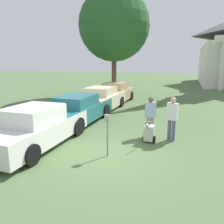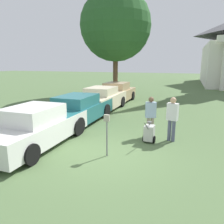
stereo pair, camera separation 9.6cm
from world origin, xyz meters
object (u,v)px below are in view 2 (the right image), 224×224
(parking_meter, at_px, (107,128))
(parked_car_white, at_px, (37,127))
(parked_car_teal, at_px, (78,110))
(person_supervisor, at_px, (172,116))
(person_worker, at_px, (151,114))
(parked_car_tan, at_px, (117,93))
(parked_car_cream, at_px, (102,99))
(equipment_cart, at_px, (149,133))

(parking_meter, bearing_deg, parked_car_white, 178.99)
(parked_car_teal, bearing_deg, person_supervisor, -13.10)
(person_worker, height_order, person_supervisor, person_supervisor)
(parked_car_teal, xyz_separation_m, parked_car_tan, (0.00, 6.47, 0.02))
(parking_meter, height_order, person_supervisor, person_supervisor)
(parked_car_white, xyz_separation_m, parked_car_cream, (0.00, 6.62, 0.02))
(parked_car_white, relative_size, person_worker, 2.79)
(person_worker, height_order, equipment_cart, person_worker)
(equipment_cart, bearing_deg, parked_car_cream, 133.06)
(parked_car_teal, bearing_deg, parked_car_cream, 90.49)
(parked_car_white, bearing_deg, person_supervisor, 24.94)
(parked_car_white, bearing_deg, parked_car_teal, 90.49)
(parked_car_tan, bearing_deg, person_worker, -61.79)
(person_supervisor, relative_size, equipment_cart, 1.78)
(person_supervisor, xyz_separation_m, equipment_cart, (-0.81, -0.45, -0.63))
(parked_car_teal, height_order, equipment_cart, parked_car_teal)
(parking_meter, distance_m, person_supervisor, 2.93)
(parked_car_tan, height_order, equipment_cart, parked_car_tan)
(parking_meter, xyz_separation_m, person_worker, (1.03, 2.51, -0.03))
(parked_car_white, relative_size, parked_car_teal, 0.90)
(parking_meter, height_order, equipment_cart, parking_meter)
(parked_car_tan, distance_m, person_worker, 8.27)
(person_supervisor, bearing_deg, parked_car_white, 41.31)
(parking_meter, distance_m, person_worker, 2.71)
(parked_car_white, bearing_deg, parked_car_cream, 90.49)
(parked_car_tan, xyz_separation_m, person_supervisor, (4.74, -7.62, 0.30))
(parked_car_white, height_order, parked_car_tan, parked_car_tan)
(parked_car_cream, relative_size, equipment_cart, 4.88)
(parked_car_tan, xyz_separation_m, parking_meter, (2.82, -9.82, 0.28))
(parked_car_cream, xyz_separation_m, parked_car_tan, (-0.00, 3.15, -0.00))
(parked_car_white, distance_m, person_worker, 4.57)
(parked_car_cream, bearing_deg, person_supervisor, -42.75)
(parked_car_cream, xyz_separation_m, person_worker, (3.84, -4.16, 0.25))
(parked_car_cream, xyz_separation_m, parking_meter, (2.82, -6.67, 0.27))
(parked_car_white, distance_m, parked_car_cream, 6.62)
(parked_car_tan, bearing_deg, parked_car_cream, -89.51)
(parked_car_teal, distance_m, parked_car_tan, 6.47)
(parked_car_tan, bearing_deg, person_supervisor, -57.59)
(parked_car_cream, xyz_separation_m, person_supervisor, (4.74, -4.46, 0.30))
(parked_car_cream, bearing_deg, parked_car_tan, 90.49)
(parked_car_white, relative_size, parked_car_tan, 1.01)
(parked_car_tan, xyz_separation_m, equipment_cart, (3.94, -8.07, -0.33))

